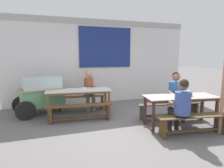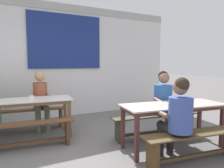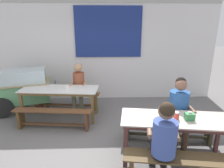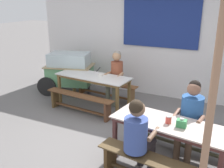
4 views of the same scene
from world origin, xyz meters
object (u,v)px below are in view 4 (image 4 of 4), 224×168
(bench_near_back, at_px, (180,135))
(tissue_box, at_px, (182,123))
(bench_far_back, at_px, (106,88))
(wooden_support_post, at_px, (210,117))
(person_near_front, at_px, (138,133))
(person_center_facing, at_px, (116,73))
(dining_table_far, at_px, (93,79))
(soup_bowl, at_px, (100,75))
(dining_table_near, at_px, (170,127))
(bench_far_front, at_px, (80,101))
(person_right_near_table, at_px, (191,114))
(condiment_jar, at_px, (168,120))
(food_cart, at_px, (69,70))

(bench_near_back, xyz_separation_m, tissue_box, (0.10, -0.60, 0.52))
(bench_far_back, height_order, wooden_support_post, wooden_support_post)
(bench_near_back, xyz_separation_m, person_near_front, (-0.42, -0.99, 0.42))
(person_center_facing, bearing_deg, dining_table_far, -130.92)
(person_near_front, bearing_deg, soup_bowl, 129.33)
(bench_near_back, bearing_deg, person_near_front, -112.98)
(dining_table_near, distance_m, wooden_support_post, 1.05)
(bench_far_front, bearing_deg, person_right_near_table, -13.48)
(bench_far_back, relative_size, condiment_jar, 14.89)
(dining_table_far, distance_m, soup_bowl, 0.20)
(tissue_box, xyz_separation_m, wooden_support_post, (0.40, -0.60, 0.44))
(bench_far_front, height_order, bench_near_back, same)
(bench_far_front, height_order, person_right_near_table, person_right_near_table)
(person_right_near_table, distance_m, person_near_front, 1.07)
(condiment_jar, height_order, wooden_support_post, wooden_support_post)
(soup_bowl, bearing_deg, dining_table_near, -38.98)
(soup_bowl, bearing_deg, food_cart, 159.61)
(person_near_front, xyz_separation_m, soup_bowl, (-1.75, 2.13, 0.07))
(bench_far_front, xyz_separation_m, person_near_front, (1.96, -1.52, 0.43))
(dining_table_far, bearing_deg, bench_far_front, -95.33)
(bench_near_back, height_order, wooden_support_post, wooden_support_post)
(dining_table_far, height_order, bench_near_back, dining_table_far)
(bench_near_back, bearing_deg, person_center_facing, 141.65)
(dining_table_near, xyz_separation_m, person_right_near_table, (0.22, 0.47, 0.06))
(food_cart, distance_m, soup_bowl, 1.30)
(person_right_near_table, bearing_deg, food_cart, 154.68)
(bench_far_front, distance_m, food_cart, 1.50)
(dining_table_near, relative_size, bench_near_back, 1.01)
(dining_table_far, distance_m, bench_far_back, 0.68)
(person_near_front, bearing_deg, bench_far_back, 125.37)
(bench_near_back, distance_m, tissue_box, 0.81)
(tissue_box, height_order, soup_bowl, tissue_box)
(dining_table_far, bearing_deg, person_center_facing, 49.08)
(dining_table_near, height_order, soup_bowl, soup_bowl)
(bench_far_front, xyz_separation_m, condiment_jar, (2.28, -1.11, 0.53))
(bench_far_back, bearing_deg, condiment_jar, -45.31)
(condiment_jar, bearing_deg, wooden_support_post, -46.74)
(bench_far_back, xyz_separation_m, bench_near_back, (2.28, -1.63, 0.00))
(soup_bowl, bearing_deg, bench_near_back, -27.83)
(person_center_facing, xyz_separation_m, wooden_support_post, (2.44, -2.74, 0.52))
(dining_table_far, bearing_deg, bench_far_back, 84.67)
(dining_table_near, relative_size, person_right_near_table, 1.41)
(food_cart, xyz_separation_m, person_center_facing, (1.44, -0.06, 0.09))
(person_center_facing, height_order, soup_bowl, person_center_facing)
(soup_bowl, bearing_deg, condiment_jar, -39.70)
(bench_far_back, xyz_separation_m, wooden_support_post, (2.78, -2.84, 0.97))
(bench_far_front, bearing_deg, person_near_front, -37.75)
(bench_near_back, xyz_separation_m, person_right_near_table, (0.15, -0.07, 0.45))
(person_right_near_table, bearing_deg, dining_table_far, 154.98)
(bench_near_back, xyz_separation_m, food_cart, (-3.38, 1.59, 0.36))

